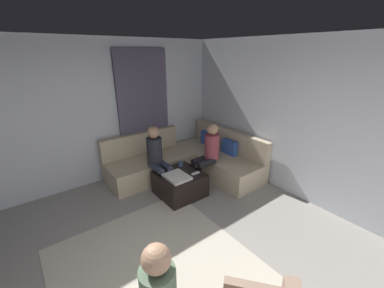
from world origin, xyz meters
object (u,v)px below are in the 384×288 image
(game_remote, at_px, (195,173))
(coffee_mug, at_px, (181,164))
(ottoman, at_px, (180,184))
(person_on_couch_side, at_px, (157,156))
(sectional_couch, at_px, (188,160))
(person_on_couch_back, at_px, (208,151))

(game_remote, bearing_deg, coffee_mug, -174.29)
(coffee_mug, bearing_deg, ottoman, -39.29)
(game_remote, height_order, person_on_couch_side, person_on_couch_side)
(ottoman, distance_m, person_on_couch_side, 0.65)
(sectional_couch, distance_m, coffee_mug, 0.61)
(coffee_mug, distance_m, person_on_couch_back, 0.57)
(person_on_couch_back, bearing_deg, sectional_couch, 5.66)
(ottoman, bearing_deg, person_on_couch_back, 92.78)
(ottoman, xyz_separation_m, person_on_couch_side, (-0.44, -0.18, 0.45))
(ottoman, relative_size, person_on_couch_side, 0.63)
(person_on_couch_back, xyz_separation_m, person_on_couch_side, (-0.41, -0.87, 0.00))
(game_remote, bearing_deg, person_on_couch_side, -146.89)
(sectional_couch, xyz_separation_m, person_on_couch_side, (0.15, -0.82, 0.38))
(coffee_mug, bearing_deg, person_on_couch_back, 69.86)
(person_on_couch_side, bearing_deg, coffee_mug, 148.80)
(game_remote, bearing_deg, person_on_couch_back, 114.49)
(ottoman, relative_size, person_on_couch_back, 0.63)
(ottoman, bearing_deg, person_on_couch_side, -157.25)
(ottoman, height_order, person_on_couch_back, person_on_couch_back)
(coffee_mug, height_order, person_on_couch_side, person_on_couch_side)
(sectional_couch, height_order, ottoman, sectional_couch)
(ottoman, xyz_separation_m, coffee_mug, (-0.22, 0.18, 0.26))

